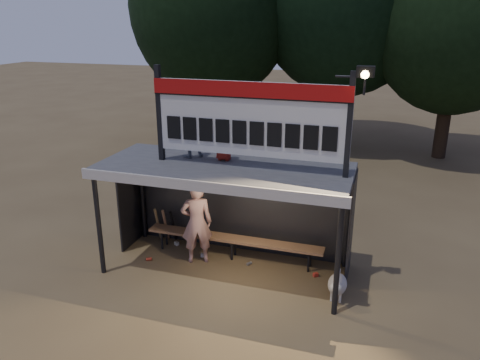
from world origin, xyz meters
name	(u,v)px	position (x,y,z in m)	size (l,w,h in m)	color
ground	(225,269)	(0.00, 0.00, 0.00)	(80.00, 80.00, 0.00)	brown
player	(197,223)	(-0.70, 0.15, 0.92)	(0.67, 0.44, 1.84)	silver
child_a	(190,131)	(-0.87, 0.36, 2.87)	(0.53, 0.41, 1.09)	gray
child_b	(224,139)	(-0.12, 0.34, 2.75)	(0.42, 0.28, 0.87)	maroon
dugout_shelter	(228,184)	(0.00, 0.24, 1.85)	(5.10, 2.08, 2.32)	#414144
scoreboard_assembly	(252,117)	(0.56, -0.01, 3.32)	(4.10, 0.27, 1.99)	black
bench	(233,240)	(0.00, 0.55, 0.43)	(4.00, 0.35, 0.48)	#996D48
tree_left	(212,6)	(-4.00, 10.00, 5.51)	(6.46, 6.46, 9.27)	black
tree_right	(459,14)	(5.00, 10.50, 5.19)	(6.08, 6.08, 8.72)	#302115
dog	(337,285)	(2.38, -0.37, 0.28)	(0.36, 0.81, 0.49)	beige
bats	(166,225)	(-1.79, 0.82, 0.43)	(0.48, 0.33, 0.84)	#987747
litter	(217,259)	(-0.30, 0.30, 0.04)	(3.74, 0.98, 0.08)	red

